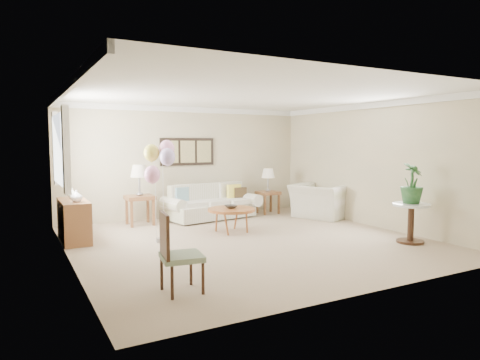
{
  "coord_description": "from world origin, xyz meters",
  "views": [
    {
      "loc": [
        -3.72,
        -6.59,
        1.76
      ],
      "look_at": [
        0.15,
        0.6,
        1.05
      ],
      "focal_mm": 32.0,
      "sensor_mm": 36.0,
      "label": 1
    }
  ],
  "objects": [
    {
      "name": "ground_plane",
      "position": [
        0.0,
        0.0,
        0.0
      ],
      "size": [
        6.0,
        6.0,
        0.0
      ],
      "primitive_type": "plane",
      "color": "tan"
    },
    {
      "name": "room_shell",
      "position": [
        -0.11,
        0.09,
        1.63
      ],
      "size": [
        6.04,
        6.04,
        2.6
      ],
      "color": "beige",
      "rests_on": "ground"
    },
    {
      "name": "wall_art_triptych",
      "position": [
        0.0,
        2.96,
        1.55
      ],
      "size": [
        1.35,
        0.06,
        0.65
      ],
      "color": "black",
      "rests_on": "ground"
    },
    {
      "name": "sofa",
      "position": [
        0.35,
        2.38,
        0.32
      ],
      "size": [
        2.32,
        1.13,
        0.81
      ],
      "color": "silver",
      "rests_on": "ground"
    },
    {
      "name": "end_table_left",
      "position": [
        -1.31,
        2.42,
        0.53
      ],
      "size": [
        0.58,
        0.53,
        0.64
      ],
      "color": "#905939",
      "rests_on": "ground"
    },
    {
      "name": "end_table_right",
      "position": [
        1.91,
        2.39,
        0.46
      ],
      "size": [
        0.51,
        0.46,
        0.55
      ],
      "color": "#905939",
      "rests_on": "ground"
    },
    {
      "name": "lamp_left",
      "position": [
        -1.31,
        2.42,
        1.14
      ],
      "size": [
        0.37,
        0.37,
        0.66
      ],
      "color": "gray",
      "rests_on": "end_table_left"
    },
    {
      "name": "lamp_right",
      "position": [
        1.91,
        2.39,
        0.99
      ],
      "size": [
        0.32,
        0.32,
        0.57
      ],
      "color": "gray",
      "rests_on": "end_table_right"
    },
    {
      "name": "coffee_table",
      "position": [
        0.07,
        0.82,
        0.44
      ],
      "size": [
        0.94,
        0.94,
        0.48
      ],
      "color": "#9A4E2A",
      "rests_on": "ground"
    },
    {
      "name": "decor_bowl",
      "position": [
        0.07,
        0.84,
        0.51
      ],
      "size": [
        0.27,
        0.27,
        0.06
      ],
      "primitive_type": "imported",
      "rotation": [
        0.0,
        0.0,
        -0.12
      ],
      "color": "#2D2924",
      "rests_on": "coffee_table"
    },
    {
      "name": "armchair",
      "position": [
        2.67,
        1.3,
        0.39
      ],
      "size": [
        1.43,
        1.52,
        0.79
      ],
      "primitive_type": "imported",
      "rotation": [
        0.0,
        0.0,
        1.95
      ],
      "color": "silver",
      "rests_on": "ground"
    },
    {
      "name": "side_table",
      "position": [
        2.46,
        -1.47,
        0.53
      ],
      "size": [
        0.64,
        0.64,
        0.7
      ],
      "color": "silver",
      "rests_on": "ground"
    },
    {
      "name": "potted_plant",
      "position": [
        2.49,
        -1.44,
        1.05
      ],
      "size": [
        0.5,
        0.5,
        0.71
      ],
      "primitive_type": "imported",
      "rotation": [
        0.0,
        0.0,
        0.33
      ],
      "color": "#1B4E22",
      "rests_on": "side_table"
    },
    {
      "name": "accent_chair",
      "position": [
        -2.06,
        -1.92,
        0.5
      ],
      "size": [
        0.53,
        0.53,
        0.96
      ],
      "color": "gray",
      "rests_on": "ground"
    },
    {
      "name": "credenza",
      "position": [
        -2.76,
        1.5,
        0.37
      ],
      "size": [
        0.46,
        1.2,
        0.74
      ],
      "color": "#905939",
      "rests_on": "ground"
    },
    {
      "name": "vase_white",
      "position": [
        -2.74,
        1.2,
        0.84
      ],
      "size": [
        0.25,
        0.25,
        0.21
      ],
      "primitive_type": "imported",
      "rotation": [
        0.0,
        0.0,
        0.33
      ],
      "color": "white",
      "rests_on": "credenza"
    },
    {
      "name": "vase_sage",
      "position": [
        -2.74,
        1.74,
        0.83
      ],
      "size": [
        0.24,
        0.24,
        0.19
      ],
      "primitive_type": "imported",
      "rotation": [
        0.0,
        0.0,
        0.41
      ],
      "color": "beige",
      "rests_on": "credenza"
    },
    {
      "name": "balloon_cluster",
      "position": [
        -1.42,
        0.65,
        1.48
      ],
      "size": [
        0.59,
        0.52,
        1.81
      ],
      "color": "gray",
      "rests_on": "ground"
    }
  ]
}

